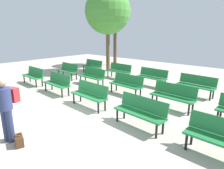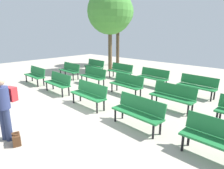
% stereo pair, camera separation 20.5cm
% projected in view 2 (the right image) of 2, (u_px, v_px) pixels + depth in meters
% --- Properties ---
extents(ground_plane, '(26.47, 26.47, 0.00)m').
position_uv_depth(ground_plane, '(50.00, 118.00, 6.30)').
color(ground_plane, '#B2A899').
extents(bench_r0_c0, '(1.62, 0.55, 0.87)m').
position_uv_depth(bench_r0_c0, '(36.00, 74.00, 10.37)').
color(bench_r0_c0, '#1E7238').
rests_on(bench_r0_c0, ground_plane).
extents(bench_r0_c1, '(1.62, 0.56, 0.87)m').
position_uv_depth(bench_r0_c1, '(58.00, 82.00, 8.83)').
color(bench_r0_c1, '#1E7238').
rests_on(bench_r0_c1, ground_plane).
extents(bench_r0_c2, '(1.62, 0.55, 0.87)m').
position_uv_depth(bench_r0_c2, '(89.00, 93.00, 7.21)').
color(bench_r0_c2, '#1E7238').
rests_on(bench_r0_c2, ground_plane).
extents(bench_r0_c3, '(1.63, 0.59, 0.87)m').
position_uv_depth(bench_r0_c3, '(138.00, 111.00, 5.62)').
color(bench_r0_c3, '#1E7238').
rests_on(bench_r0_c3, ground_plane).
extents(bench_r0_c4, '(1.61, 0.53, 0.87)m').
position_uv_depth(bench_r0_c4, '(221.00, 139.00, 4.15)').
color(bench_r0_c4, '#1E7238').
rests_on(bench_r0_c4, ground_plane).
extents(bench_r1_c0, '(1.63, 0.57, 0.87)m').
position_uv_depth(bench_r1_c0, '(70.00, 70.00, 11.70)').
color(bench_r1_c0, '#1E7238').
rests_on(bench_r1_c0, ground_plane).
extents(bench_r1_c1, '(1.62, 0.56, 0.87)m').
position_uv_depth(bench_r1_c1, '(93.00, 75.00, 10.16)').
color(bench_r1_c1, '#1E7238').
rests_on(bench_r1_c1, ground_plane).
extents(bench_r1_c2, '(1.63, 0.58, 0.87)m').
position_uv_depth(bench_r1_c2, '(127.00, 83.00, 8.58)').
color(bench_r1_c2, '#1E7238').
rests_on(bench_r1_c2, ground_plane).
extents(bench_r1_c3, '(1.62, 0.54, 0.87)m').
position_uv_depth(bench_r1_c3, '(173.00, 95.00, 6.98)').
color(bench_r1_c3, '#1E7238').
rests_on(bench_r1_c3, ground_plane).
extents(bench_r2_c0, '(1.63, 0.60, 0.87)m').
position_uv_depth(bench_r2_c0, '(95.00, 66.00, 13.07)').
color(bench_r2_c0, '#1E7238').
rests_on(bench_r2_c0, ground_plane).
extents(bench_r2_c1, '(1.63, 0.58, 0.87)m').
position_uv_depth(bench_r2_c1, '(121.00, 70.00, 11.49)').
color(bench_r2_c1, '#1E7238').
rests_on(bench_r2_c1, ground_plane).
extents(bench_r2_c2, '(1.62, 0.57, 0.87)m').
position_uv_depth(bench_r2_c2, '(153.00, 76.00, 9.93)').
color(bench_r2_c2, '#1E7238').
rests_on(bench_r2_c2, ground_plane).
extents(bench_r2_c3, '(1.63, 0.60, 0.87)m').
position_uv_depth(bench_r2_c3, '(197.00, 85.00, 8.35)').
color(bench_r2_c3, '#1E7238').
rests_on(bench_r2_c3, ground_plane).
extents(tree_0, '(2.46, 2.46, 5.39)m').
position_uv_depth(tree_0, '(118.00, 13.00, 15.37)').
color(tree_0, '#4C3A28').
rests_on(tree_0, ground_plane).
extents(tree_1, '(2.99, 2.99, 5.47)m').
position_uv_depth(tree_1, '(110.00, 12.00, 12.89)').
color(tree_1, brown).
rests_on(tree_1, ground_plane).
extents(visitor_with_backpack, '(0.46, 0.59, 1.65)m').
position_uv_depth(visitor_with_backpack, '(4.00, 105.00, 4.87)').
color(visitor_with_backpack, navy).
rests_on(visitor_with_backpack, ground_plane).
extents(handbag, '(0.36, 0.27, 0.29)m').
position_uv_depth(handbag, '(16.00, 139.00, 4.83)').
color(handbag, '#4C2D19').
rests_on(handbag, ground_plane).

